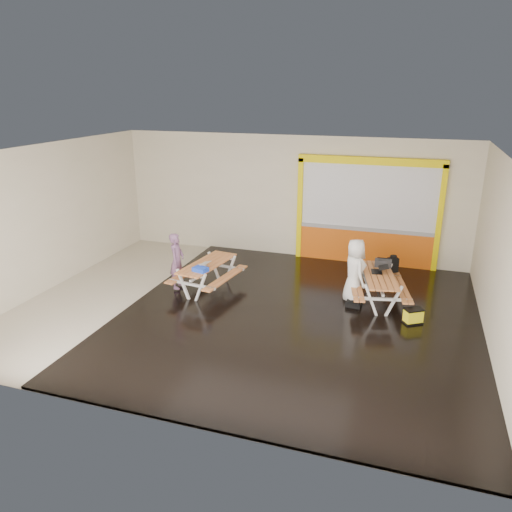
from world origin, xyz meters
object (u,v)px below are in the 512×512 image
(toolbox, at_px, (383,263))
(fluke_bag, at_px, (413,316))
(person_left, at_px, (177,261))
(person_right, at_px, (355,271))
(backpack, at_px, (393,264))
(picnic_table_right, at_px, (379,281))
(dark_case, at_px, (354,304))
(picnic_table_left, at_px, (207,270))
(laptop_left, at_px, (202,265))
(blue_pouch, at_px, (200,269))
(laptop_right, at_px, (379,270))

(toolbox, xyz_separation_m, fluke_bag, (0.77, -1.38, -0.62))
(person_left, relative_size, person_right, 0.91)
(person_left, distance_m, backpack, 5.24)
(picnic_table_right, xyz_separation_m, backpack, (0.25, 0.98, 0.11))
(dark_case, bearing_deg, toolbox, 60.97)
(picnic_table_left, xyz_separation_m, person_left, (-0.72, -0.17, 0.20))
(laptop_left, distance_m, dark_case, 3.60)
(person_left, bearing_deg, blue_pouch, -123.48)
(toolbox, bearing_deg, blue_pouch, -157.76)
(laptop_left, bearing_deg, backpack, 23.02)
(person_left, bearing_deg, toolbox, -82.54)
(laptop_right, bearing_deg, laptop_left, -166.56)
(picnic_table_left, distance_m, blue_pouch, 0.61)
(dark_case, bearing_deg, fluke_bag, -18.90)
(laptop_left, xyz_separation_m, blue_pouch, (0.08, -0.26, 0.00))
(picnic_table_left, height_order, fluke_bag, picnic_table_left)
(laptop_left, distance_m, blue_pouch, 0.27)
(person_left, bearing_deg, dark_case, -93.10)
(fluke_bag, bearing_deg, picnic_table_right, 133.79)
(toolbox, bearing_deg, laptop_left, -161.42)
(laptop_right, bearing_deg, picnic_table_right, -82.34)
(laptop_right, bearing_deg, toolbox, 82.09)
(person_left, height_order, backpack, person_left)
(laptop_right, bearing_deg, backpack, 72.81)
(laptop_left, relative_size, fluke_bag, 0.83)
(picnic_table_right, relative_size, laptop_left, 5.53)
(laptop_left, bearing_deg, picnic_table_right, 11.57)
(picnic_table_left, xyz_separation_m, toolbox, (4.04, 1.05, 0.26))
(picnic_table_left, distance_m, laptop_left, 0.38)
(person_right, relative_size, fluke_bag, 3.37)
(picnic_table_right, xyz_separation_m, dark_case, (-0.48, -0.40, -0.46))
(person_right, bearing_deg, laptop_left, 72.42)
(laptop_left, bearing_deg, blue_pouch, -73.64)
(person_right, relative_size, dark_case, 4.60)
(picnic_table_left, height_order, blue_pouch, blue_pouch)
(dark_case, bearing_deg, person_right, 100.48)
(picnic_table_left, height_order, laptop_right, laptop_right)
(person_right, distance_m, dark_case, 0.74)
(picnic_table_right, relative_size, laptop_right, 4.94)
(laptop_left, relative_size, laptop_right, 0.89)
(picnic_table_right, distance_m, person_right, 0.58)
(dark_case, bearing_deg, laptop_left, -173.21)
(blue_pouch, bearing_deg, picnic_table_right, 15.42)
(toolbox, bearing_deg, picnic_table_left, -165.42)
(laptop_right, relative_size, backpack, 1.01)
(picnic_table_right, bearing_deg, person_right, -171.98)
(backpack, xyz_separation_m, dark_case, (-0.73, -1.38, -0.57))
(blue_pouch, bearing_deg, picnic_table_left, 98.25)
(person_left, distance_m, laptop_right, 4.77)
(person_right, distance_m, backpack, 1.32)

